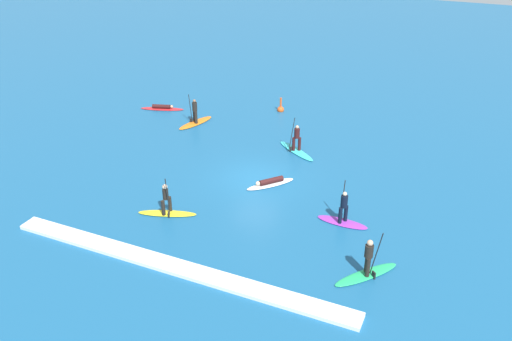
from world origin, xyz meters
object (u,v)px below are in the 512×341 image
surfer_on_red_board (162,108)px  marker_buoy (281,109)px  surfer_on_purple_board (343,215)px  surfer_on_orange_board (195,118)px  surfer_on_green_board (367,267)px  surfer_on_yellow_board (167,207)px  surfer_on_white_board (270,183)px  surfer_on_teal_board (296,146)px

surfer_on_red_board → marker_buoy: 8.60m
surfer_on_red_board → surfer_on_purple_board: bearing=-47.9°
surfer_on_purple_board → surfer_on_orange_board: surfer_on_purple_board is taller
surfer_on_green_board → surfer_on_purple_board: bearing=68.8°
surfer_on_yellow_board → surfer_on_orange_board: size_ratio=0.94×
surfer_on_white_board → surfer_on_teal_board: (-0.15, 4.45, 0.25)m
surfer_on_purple_board → surfer_on_orange_board: 14.76m
surfer_on_yellow_board → surfer_on_purple_board: size_ratio=1.17×
surfer_on_yellow_board → surfer_on_purple_board: surfer_on_yellow_board is taller
surfer_on_yellow_board → marker_buoy: size_ratio=2.56×
surfer_on_red_board → marker_buoy: marker_buoy is taller
surfer_on_teal_board → surfer_on_orange_board: (-7.80, 1.37, -0.02)m
surfer_on_green_board → surfer_on_purple_board: 3.96m
surfer_on_white_board → surfer_on_yellow_board: surfer_on_yellow_board is taller
surfer_on_yellow_board → marker_buoy: 15.06m
surfer_on_yellow_board → surfer_on_purple_board: bearing=-1.0°
surfer_on_orange_board → surfer_on_green_board: bearing=67.5°
surfer_on_red_board → surfer_on_teal_board: 11.66m
surfer_on_teal_board → surfer_on_white_board: bearing=125.9°
surfer_on_purple_board → marker_buoy: bearing=-54.9°
surfer_on_orange_board → surfer_on_purple_board: bearing=73.3°
surfer_on_green_board → surfer_on_purple_board: size_ratio=1.13×
surfer_on_green_board → surfer_on_teal_board: (-6.70, 9.88, -0.05)m
surfer_on_red_board → surfer_on_teal_board: (11.34, -2.71, 0.28)m
surfer_on_teal_board → surfer_on_green_board: bearing=158.2°
surfer_on_orange_board → marker_buoy: surfer_on_orange_board is taller
surfer_on_yellow_board → surfer_on_green_board: bearing=-23.6°
surfer_on_purple_board → marker_buoy: 14.71m
surfer_on_white_board → surfer_on_purple_board: surfer_on_purple_board is taller
surfer_on_white_board → marker_buoy: size_ratio=2.24×
surfer_on_white_board → surfer_on_green_board: surfer_on_green_board is taller
surfer_on_white_board → surfer_on_green_board: size_ratio=0.90×
surfer_on_red_board → surfer_on_orange_board: 3.79m
surfer_on_teal_board → surfer_on_red_board: bearing=20.6°
surfer_on_orange_board → marker_buoy: bearing=150.4°
surfer_on_yellow_board → surfer_on_teal_board: size_ratio=0.95×
surfer_on_yellow_board → surfer_on_teal_board: surfer_on_teal_board is taller
surfer_on_purple_board → surfer_on_green_board: bearing=122.1°
surfer_on_teal_board → surfer_on_orange_board: surfer_on_teal_board is taller
surfer_on_yellow_board → surfer_on_red_board: bearing=104.1°
surfer_on_teal_board → surfer_on_orange_board: bearing=24.1°
surfer_on_yellow_board → surfer_on_teal_board: 9.79m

